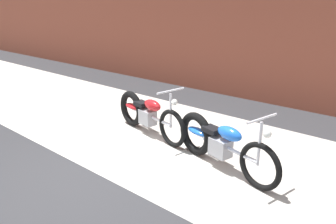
# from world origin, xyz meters

# --- Properties ---
(ground_plane) EXTENTS (80.00, 80.00, 0.00)m
(ground_plane) POSITION_xyz_m (0.00, 0.00, 0.00)
(ground_plane) COLOR #2D2D30
(sidewalk_slab) EXTENTS (36.00, 3.50, 0.01)m
(sidewalk_slab) POSITION_xyz_m (0.00, 1.75, 0.00)
(sidewalk_slab) COLOR #B2ADA3
(sidewalk_slab) RESTS_ON ground
(brick_building_wall) EXTENTS (36.00, 0.50, 4.91)m
(brick_building_wall) POSITION_xyz_m (0.00, 5.20, 2.46)
(brick_building_wall) COLOR brown
(brick_building_wall) RESTS_ON ground
(motorcycle_red) EXTENTS (1.99, 0.70, 1.03)m
(motorcycle_red) POSITION_xyz_m (-0.57, 1.62, 0.40)
(motorcycle_red) COLOR black
(motorcycle_red) RESTS_ON ground
(motorcycle_blue) EXTENTS (1.97, 0.75, 1.03)m
(motorcycle_blue) POSITION_xyz_m (1.18, 1.36, 0.40)
(motorcycle_blue) COLOR black
(motorcycle_blue) RESTS_ON ground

